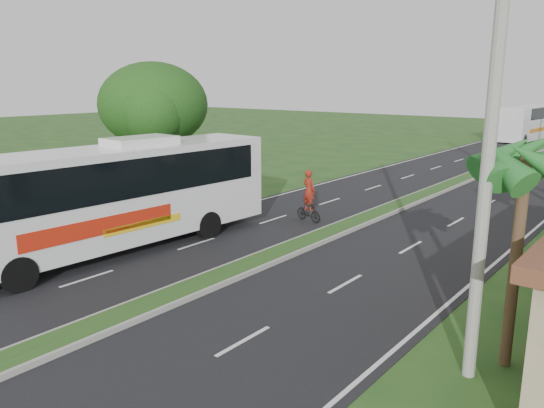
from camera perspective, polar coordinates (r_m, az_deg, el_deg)
The scene contains 10 objects.
ground at distance 16.25m, azimuth -12.51°, elevation -10.67°, with size 180.00×180.00×0.00m, color #1E481A.
road_asphalt at distance 32.11m, azimuth 16.35°, elevation 0.93°, with size 14.00×160.00×0.02m, color black.
median_strip at distance 32.09m, azimuth 16.36°, elevation 1.09°, with size 1.20×160.00×0.18m.
lane_edge_left at distance 35.12m, azimuth 6.23°, elevation 2.37°, with size 0.12×160.00×0.01m, color silver.
palm_verge_a at distance 12.60m, azimuth 25.66°, elevation 3.95°, with size 2.40×2.40×5.45m.
shade_tree at distance 30.67m, azimuth -12.73°, elevation 10.06°, with size 6.30×6.00×7.54m.
utility_pole_a at distance 11.66m, azimuth 22.55°, elevation 8.24°, with size 1.60×0.28×11.00m.
coach_bus_main at distance 20.96m, azimuth -16.59°, elevation 1.33°, with size 3.54×13.60×4.35m.
coach_bus_far at distance 67.37m, azimuth 26.00°, elevation 8.06°, with size 3.80×13.13×3.77m.
motorcyclist at distance 24.85m, azimuth 3.97°, elevation 0.30°, with size 1.59×0.72×2.47m.
Camera 1 is at (11.77, -9.17, 6.45)m, focal length 35.00 mm.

